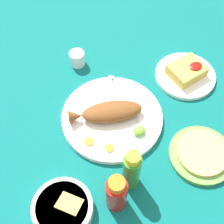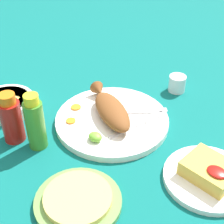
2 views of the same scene
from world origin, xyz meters
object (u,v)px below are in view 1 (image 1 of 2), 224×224
at_px(hot_sauce_bottle_red, 116,194).
at_px(guacamole_bowl, 63,208).
at_px(fork_far, 124,96).
at_px(tortilla_plate, 201,155).
at_px(hot_sauce_bottle_green, 131,170).
at_px(fork_near, 109,95).
at_px(fried_fish, 108,112).
at_px(main_plate, 112,117).
at_px(salt_cup, 77,59).
at_px(side_plate_fries, 185,76).

distance_m(hot_sauce_bottle_red, guacamole_bowl, 0.14).
height_order(fork_far, tortilla_plate, fork_far).
xyz_separation_m(hot_sauce_bottle_red, hot_sauce_bottle_green, (0.06, 0.03, 0.01)).
xyz_separation_m(fork_near, hot_sauce_bottle_red, (-0.17, -0.29, 0.04)).
xyz_separation_m(fork_far, hot_sauce_bottle_green, (-0.14, -0.23, 0.05)).
bearing_deg(hot_sauce_bottle_green, fried_fish, 73.39).
distance_m(main_plate, hot_sauce_bottle_red, 0.26).
height_order(fried_fish, guacamole_bowl, fried_fish).
height_order(fork_near, salt_cup, salt_cup).
bearing_deg(salt_cup, guacamole_bowl, -123.97).
height_order(main_plate, tortilla_plate, main_plate).
xyz_separation_m(side_plate_fries, tortilla_plate, (-0.16, -0.25, 0.00)).
bearing_deg(fork_far, guacamole_bowl, 131.64).
height_order(main_plate, side_plate_fries, main_plate).
bearing_deg(fried_fish, main_plate, -0.00).
distance_m(hot_sauce_bottle_green, guacamole_bowl, 0.20).
bearing_deg(salt_cup, side_plate_fries, -42.96).
bearing_deg(fried_fish, fork_near, 79.50).
distance_m(main_plate, fork_far, 0.08).
bearing_deg(side_plate_fries, fork_far, 171.74).
distance_m(fried_fish, side_plate_fries, 0.31).
distance_m(main_plate, guacamole_bowl, 0.31).
distance_m(guacamole_bowl, tortilla_plate, 0.41).
bearing_deg(salt_cup, fried_fish, -98.35).
height_order(fork_near, hot_sauce_bottle_green, hot_sauce_bottle_green).
distance_m(fork_far, guacamole_bowl, 0.39).
bearing_deg(fork_near, guacamole_bowl, 166.74).
height_order(fork_near, tortilla_plate, fork_near).
relative_size(hot_sauce_bottle_red, guacamole_bowl, 0.89).
xyz_separation_m(fork_far, salt_cup, (-0.04, 0.22, 0.00)).
bearing_deg(main_plate, fried_fish, 155.67).
relative_size(main_plate, salt_cup, 5.90).
bearing_deg(guacamole_bowl, salt_cup, 56.03).
bearing_deg(salt_cup, fork_near, -87.47).
relative_size(hot_sauce_bottle_red, salt_cup, 2.62).
relative_size(fork_near, hot_sauce_bottle_green, 1.01).
relative_size(fork_far, guacamole_bowl, 1.20).
bearing_deg(main_plate, side_plate_fries, 1.01).
relative_size(guacamole_bowl, tortilla_plate, 0.84).
relative_size(main_plate, guacamole_bowl, 2.00).
bearing_deg(fried_fish, tortilla_plate, -34.25).
relative_size(fried_fish, side_plate_fries, 1.11).
xyz_separation_m(hot_sauce_bottle_green, guacamole_bowl, (-0.19, 0.03, -0.05)).
bearing_deg(side_plate_fries, fork_near, 166.20).
relative_size(fried_fish, salt_cup, 4.28).
bearing_deg(guacamole_bowl, fork_near, 38.76).
bearing_deg(side_plate_fries, main_plate, -178.99).
bearing_deg(hot_sauce_bottle_green, side_plate_fries, 28.46).
xyz_separation_m(salt_cup, tortilla_plate, (0.11, -0.50, -0.02)).
distance_m(fork_near, side_plate_fries, 0.27).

